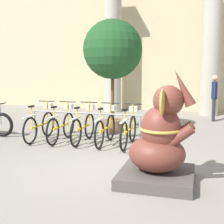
{
  "coord_description": "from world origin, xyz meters",
  "views": [
    {
      "loc": [
        1.71,
        -5.53,
        1.93
      ],
      "look_at": [
        -0.07,
        0.68,
        1.0
      ],
      "focal_mm": 50.0,
      "sensor_mm": 36.0,
      "label": 1
    }
  ],
  "objects_px": {
    "potted_tree": "(113,51)",
    "bicycle_1": "(62,126)",
    "person_pedestrian": "(214,94)",
    "bicycle_4": "(129,130)",
    "bicycle_3": "(106,128)",
    "elephant_statue": "(160,145)",
    "bicycle_2": "(84,127)",
    "bicycle_0": "(40,125)"
  },
  "relations": [
    {
      "from": "potted_tree",
      "to": "bicycle_1",
      "type": "bearing_deg",
      "value": -122.1
    },
    {
      "from": "bicycle_1",
      "to": "person_pedestrian",
      "type": "distance_m",
      "value": 5.9
    },
    {
      "from": "bicycle_1",
      "to": "bicycle_4",
      "type": "xyz_separation_m",
      "value": [
        1.82,
        -0.03,
        0.0
      ]
    },
    {
      "from": "bicycle_4",
      "to": "potted_tree",
      "type": "xyz_separation_m",
      "value": [
        -0.86,
        1.56,
        1.97
      ]
    },
    {
      "from": "bicycle_3",
      "to": "potted_tree",
      "type": "bearing_deg",
      "value": 99.45
    },
    {
      "from": "elephant_statue",
      "to": "bicycle_4",
      "type": "bearing_deg",
      "value": 114.88
    },
    {
      "from": "bicycle_3",
      "to": "person_pedestrian",
      "type": "relative_size",
      "value": 1.0
    },
    {
      "from": "bicycle_2",
      "to": "person_pedestrian",
      "type": "bearing_deg",
      "value": 52.21
    },
    {
      "from": "bicycle_1",
      "to": "person_pedestrian",
      "type": "xyz_separation_m",
      "value": [
        3.95,
        4.34,
        0.58
      ]
    },
    {
      "from": "bicycle_2",
      "to": "elephant_statue",
      "type": "bearing_deg",
      "value": -45.7
    },
    {
      "from": "potted_tree",
      "to": "bicycle_0",
      "type": "bearing_deg",
      "value": -135.04
    },
    {
      "from": "bicycle_3",
      "to": "elephant_statue",
      "type": "distance_m",
      "value": 2.83
    },
    {
      "from": "elephant_statue",
      "to": "potted_tree",
      "type": "bearing_deg",
      "value": 116.55
    },
    {
      "from": "bicycle_1",
      "to": "person_pedestrian",
      "type": "height_order",
      "value": "person_pedestrian"
    },
    {
      "from": "bicycle_0",
      "to": "potted_tree",
      "type": "relative_size",
      "value": 0.5
    },
    {
      "from": "bicycle_2",
      "to": "person_pedestrian",
      "type": "xyz_separation_m",
      "value": [
        3.34,
        4.31,
        0.58
      ]
    },
    {
      "from": "bicycle_4",
      "to": "person_pedestrian",
      "type": "xyz_separation_m",
      "value": [
        2.13,
        4.37,
        0.58
      ]
    },
    {
      "from": "bicycle_2",
      "to": "bicycle_0",
      "type": "bearing_deg",
      "value": -176.93
    },
    {
      "from": "bicycle_3",
      "to": "bicycle_4",
      "type": "height_order",
      "value": "same"
    },
    {
      "from": "bicycle_1",
      "to": "person_pedestrian",
      "type": "bearing_deg",
      "value": 47.7
    },
    {
      "from": "bicycle_2",
      "to": "bicycle_3",
      "type": "distance_m",
      "value": 0.61
    },
    {
      "from": "bicycle_0",
      "to": "elephant_statue",
      "type": "height_order",
      "value": "elephant_statue"
    },
    {
      "from": "bicycle_2",
      "to": "bicycle_1",
      "type": "bearing_deg",
      "value": -177.13
    },
    {
      "from": "bicycle_1",
      "to": "bicycle_3",
      "type": "distance_m",
      "value": 1.21
    },
    {
      "from": "bicycle_3",
      "to": "potted_tree",
      "type": "distance_m",
      "value": 2.51
    },
    {
      "from": "person_pedestrian",
      "to": "potted_tree",
      "type": "xyz_separation_m",
      "value": [
        -2.99,
        -2.81,
        1.39
      ]
    },
    {
      "from": "bicycle_1",
      "to": "bicycle_0",
      "type": "bearing_deg",
      "value": -176.74
    },
    {
      "from": "bicycle_2",
      "to": "potted_tree",
      "type": "xyz_separation_m",
      "value": [
        0.35,
        1.5,
        1.97
      ]
    },
    {
      "from": "elephant_statue",
      "to": "person_pedestrian",
      "type": "bearing_deg",
      "value": 80.7
    },
    {
      "from": "bicycle_2",
      "to": "bicycle_4",
      "type": "xyz_separation_m",
      "value": [
        1.21,
        -0.06,
        0.0
      ]
    },
    {
      "from": "bicycle_0",
      "to": "elephant_statue",
      "type": "relative_size",
      "value": 0.86
    },
    {
      "from": "elephant_statue",
      "to": "potted_tree",
      "type": "height_order",
      "value": "potted_tree"
    },
    {
      "from": "bicycle_1",
      "to": "bicycle_2",
      "type": "xyz_separation_m",
      "value": [
        0.61,
        0.03,
        0.0
      ]
    },
    {
      "from": "bicycle_4",
      "to": "bicycle_3",
      "type": "bearing_deg",
      "value": 176.68
    },
    {
      "from": "bicycle_3",
      "to": "potted_tree",
      "type": "relative_size",
      "value": 0.5
    },
    {
      "from": "potted_tree",
      "to": "bicycle_4",
      "type": "bearing_deg",
      "value": -61.13
    },
    {
      "from": "bicycle_3",
      "to": "elephant_statue",
      "type": "xyz_separation_m",
      "value": [
        1.65,
        -2.29,
        0.24
      ]
    },
    {
      "from": "elephant_statue",
      "to": "bicycle_1",
      "type": "bearing_deg",
      "value": 141.44
    },
    {
      "from": "bicycle_2",
      "to": "person_pedestrian",
      "type": "distance_m",
      "value": 5.48
    },
    {
      "from": "bicycle_3",
      "to": "person_pedestrian",
      "type": "xyz_separation_m",
      "value": [
        2.74,
        4.34,
        0.58
      ]
    },
    {
      "from": "bicycle_4",
      "to": "bicycle_0",
      "type": "bearing_deg",
      "value": -179.92
    },
    {
      "from": "bicycle_0",
      "to": "bicycle_1",
      "type": "relative_size",
      "value": 1.0
    }
  ]
}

